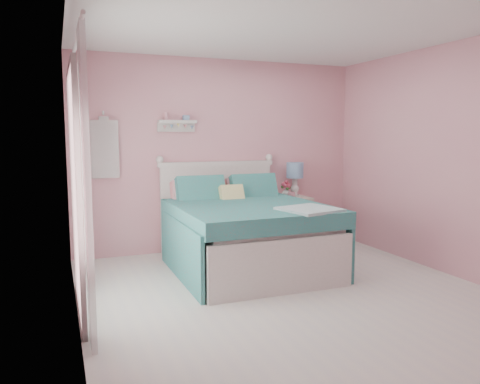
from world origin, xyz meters
TOP-DOWN VIEW (x-y plane):
  - floor at (0.00, 0.00)m, footprint 4.50×4.50m
  - room_shell at (0.00, 0.00)m, footprint 4.50×4.50m
  - bed at (-0.08, 1.20)m, footprint 1.69×2.11m
  - nightstand at (0.97, 1.99)m, footprint 0.49×0.48m
  - table_lamp at (1.05, 2.03)m, footprint 0.24×0.24m
  - vase at (0.89, 2.00)m, footprint 0.15×0.15m
  - teacup at (0.92, 1.88)m, footprint 0.13×0.13m
  - roses at (0.89, 2.00)m, footprint 0.14×0.11m
  - wall_shelf at (-0.63, 2.19)m, footprint 0.50×0.15m
  - hanging_dress at (-1.55, 2.18)m, footprint 0.34×0.03m
  - french_door at (-1.97, 0.40)m, footprint 0.04×1.32m
  - curtain_near at (-1.92, -0.34)m, footprint 0.04×0.40m
  - curtain_far at (-1.92, 1.14)m, footprint 0.04×0.40m

SIDE VIEW (x-z plane):
  - floor at x=0.00m, z-range 0.00..0.00m
  - nightstand at x=0.97m, z-range 0.00..0.70m
  - bed at x=-0.08m, z-range -0.20..1.02m
  - teacup at x=0.92m, z-range 0.70..0.79m
  - vase at x=0.89m, z-range 0.70..0.84m
  - roses at x=0.89m, z-range 0.82..0.94m
  - table_lamp at x=1.05m, z-range 0.80..1.28m
  - french_door at x=-1.97m, z-range -0.01..2.15m
  - curtain_near at x=-1.92m, z-range 0.02..2.34m
  - curtain_far at x=-1.92m, z-range 0.02..2.34m
  - hanging_dress at x=-1.55m, z-range 1.04..1.76m
  - room_shell at x=0.00m, z-range -0.67..3.83m
  - wall_shelf at x=-0.63m, z-range 1.61..1.86m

